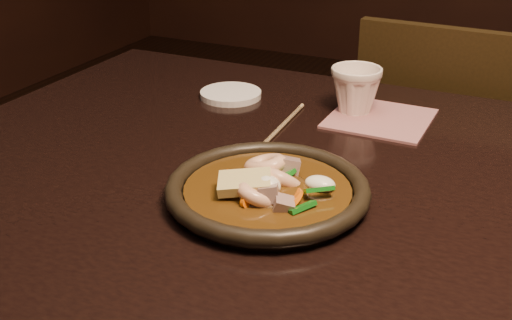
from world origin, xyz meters
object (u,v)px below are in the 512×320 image
at_px(plate, 268,191).
at_px(tea_cup, 356,89).
at_px(table, 436,255).
at_px(chair, 447,185).

relative_size(plate, tea_cup, 3.03).
relative_size(table, plate, 5.91).
xyz_separation_m(table, tea_cup, (-0.20, 0.27, 0.12)).
bearing_deg(plate, tea_cup, 88.54).
xyz_separation_m(chair, tea_cup, (-0.13, -0.35, 0.33)).
distance_m(table, chair, 0.66).
bearing_deg(chair, tea_cup, 71.81).
height_order(chair, tea_cup, chair).
xyz_separation_m(chair, plate, (-0.14, -0.71, 0.29)).
relative_size(table, chair, 1.86).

